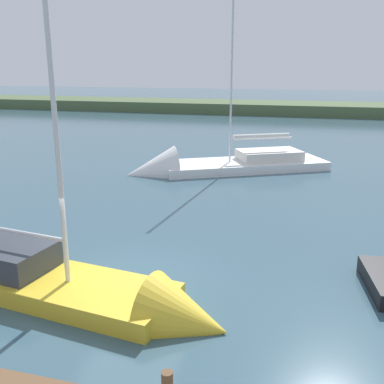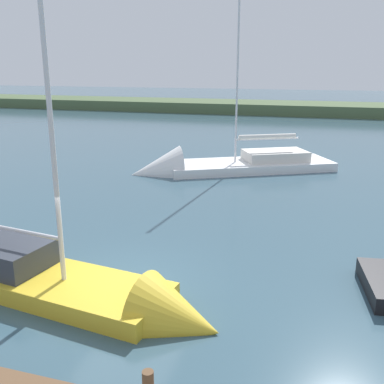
% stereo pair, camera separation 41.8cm
% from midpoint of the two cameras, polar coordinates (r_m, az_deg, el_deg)
% --- Properties ---
extents(ground_plane, '(200.00, 200.00, 0.00)m').
position_cam_midpoint_polar(ground_plane, '(11.79, -9.38, -11.52)').
color(ground_plane, '#385666').
extents(far_shoreline, '(180.00, 8.00, 2.40)m').
position_cam_midpoint_polar(far_shoreline, '(54.57, 10.60, 9.87)').
color(far_shoreline, '#4C603D').
rests_on(far_shoreline, ground_plane).
extents(sailboat_near_dock, '(10.71, 7.57, 11.34)m').
position_cam_midpoint_polar(sailboat_near_dock, '(23.59, 1.32, 2.82)').
color(sailboat_near_dock, white).
rests_on(sailboat_near_dock, ground_plane).
extents(sailboat_mid_channel, '(8.83, 3.09, 10.28)m').
position_cam_midpoint_polar(sailboat_mid_channel, '(11.28, -15.51, -12.29)').
color(sailboat_mid_channel, gold).
rests_on(sailboat_mid_channel, ground_plane).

